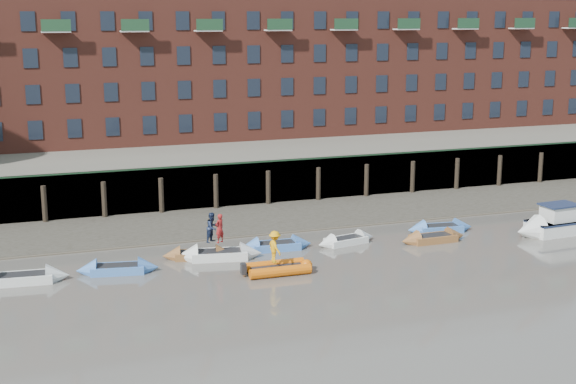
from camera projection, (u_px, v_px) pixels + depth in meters
name	position (u px, v px, depth m)	size (l,w,h in m)	color
ground	(364.00, 307.00, 39.18)	(220.00, 220.00, 0.00)	#5A544E
foreshore	(257.00, 219.00, 55.78)	(110.00, 8.00, 0.50)	#3D382F
mud_band	(272.00, 231.00, 52.65)	(110.00, 1.60, 0.10)	#4C4336
river_wall	(240.00, 184.00, 59.47)	(110.00, 1.23, 3.30)	#2D2A26
bank_terrace	(199.00, 154.00, 72.03)	(110.00, 28.00, 3.20)	#5E594D
apartment_terrace	(193.00, 27.00, 70.49)	(80.60, 15.56, 20.98)	brown
rowboat_0	(23.00, 278.00, 42.63)	(4.92, 1.83, 1.40)	silver
rowboat_1	(118.00, 269.00, 44.24)	(4.64, 2.04, 1.30)	#4375C2
rowboat_2	(198.00, 255.00, 46.86)	(4.31, 2.00, 1.21)	brown
rowboat_3	(219.00, 255.00, 46.73)	(5.19, 2.31, 1.45)	silver
rowboat_4	(276.00, 246.00, 48.60)	(4.57, 1.58, 1.31)	#4375C2
rowboat_5	(346.00, 240.00, 49.82)	(4.25, 2.00, 1.19)	silver
rowboat_6	(433.00, 238.00, 50.24)	(4.47, 1.38, 1.29)	brown
rowboat_7	(440.00, 228.00, 52.55)	(4.57, 1.81, 1.29)	#4375C2
rib_tender	(280.00, 268.00, 44.24)	(3.79, 1.81, 0.66)	#D45C0A
motor_launch	(551.00, 225.00, 51.81)	(6.23, 2.43, 2.52)	silver
person_rower_a	(220.00, 228.00, 46.43)	(0.63, 0.41, 1.72)	maroon
person_rower_b	(212.00, 227.00, 46.52)	(0.86, 0.67, 1.78)	#19233F
person_rib_crew	(275.00, 247.00, 43.88)	(1.16, 0.67, 1.80)	orange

